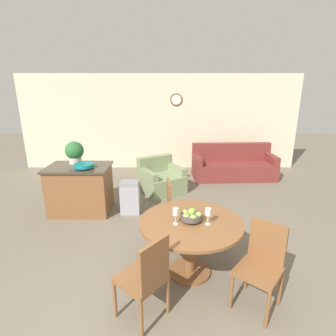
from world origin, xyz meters
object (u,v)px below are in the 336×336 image
Objects in this scene: teal_bowl at (85,165)px; potted_plant at (75,152)px; couch at (234,167)px; dining_chair_far_side at (177,207)px; dining_chair_near_left at (147,276)px; kitchen_island at (81,189)px; wine_glass_left at (176,212)px; wine_glass_right at (209,213)px; fruit_bowl at (192,216)px; armchair at (162,180)px; dining_chair_near_right at (262,262)px; trash_bin at (131,197)px; dining_table at (191,233)px.

potted_plant reaches higher than teal_bowl.
couch is at bearing 27.63° from potted_plant.
potted_plant is (-1.91, 1.14, 0.61)m from dining_chair_far_side.
kitchen_island is at bearing 69.90° from dining_chair_near_left.
wine_glass_right is (0.38, -0.01, 0.00)m from wine_glass_left.
dining_chair_far_side is 3.59× the size of fruit_bowl.
teal_bowl is 0.17× the size of couch.
potted_plant is at bearing 119.70° from kitchen_island.
wine_glass_left is at bearing 179.17° from wine_glass_right.
potted_plant is 0.20× the size of couch.
wine_glass_left is 0.38m from wine_glass_right.
armchair is (-0.29, 1.99, -0.25)m from dining_chair_far_side.
dining_chair_near_right is at bearing -102.33° from couch.
dining_chair_near_left is at bearing -78.35° from trash_bin.
fruit_bowl is at bearing -42.68° from kitchen_island.
teal_bowl reaches higher than fruit_bowl.
wine_glass_right is 2.24m from trash_bin.
kitchen_island is 2.70× the size of potted_plant.
kitchen_island is at bearing 133.20° from wine_glass_left.
potted_plant is (-0.26, 0.34, 0.17)m from teal_bowl.
dining_chair_near_left is at bearing -17.53° from dining_chair_far_side.
couch is 2.14m from armchair.
dining_chair_near_left reaches higher than dining_table.
wine_glass_left is 0.33× the size of trash_bin.
dining_chair_near_right is at bearing -38.33° from wine_glass_right.
potted_plant is at bearing 166.02° from trash_bin.
wine_glass_right is at bearing -41.27° from kitchen_island.
potted_plant is at bearing 69.87° from dining_chair_near_left.
potted_plant is (-2.25, 2.07, 0.24)m from wine_glass_right.
wine_glass_left is at bearing 14.23° from dining_chair_near_left.
kitchen_island is 1.84m from armchair.
dining_chair_far_side is 3.39m from couch.
dining_chair_far_side is at bearing 110.07° from wine_glass_right.
dining_table is at bearing 21.83° from wine_glass_left.
dining_table is 4.10m from couch.
couch is at bearing 16.57° from dining_chair_near_left.
kitchen_island reaches higher than armchair.
dining_chair_near_right is 0.82× the size of kitchen_island.
dining_chair_near_left is at bearing -59.91° from kitchen_island.
dining_table is 2.02× the size of trash_bin.
couch is at bearing 69.19° from dining_table.
teal_bowl is at bearing 138.81° from wine_glass_right.
potted_plant reaches higher than dining_table.
wine_glass_right is 0.58× the size of teal_bowl.
dining_chair_far_side is at bearing -27.62° from kitchen_island.
wine_glass_right is 0.18× the size of kitchen_island.
potted_plant is 1.37m from trash_bin.
fruit_bowl is at bearing 4.90° from dining_chair_far_side.
kitchen_island is at bearing 137.36° from dining_table.
trash_bin is at bearing 120.04° from dining_table.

